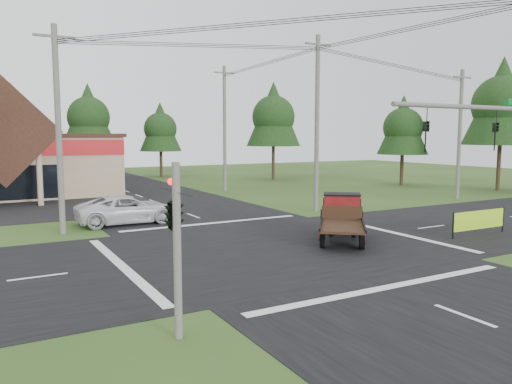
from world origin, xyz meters
TOP-DOWN VIEW (x-y plane):
  - ground at (0.00, 0.00)m, footprint 120.00×120.00m
  - road_ns at (0.00, 0.00)m, footprint 12.00×120.00m
  - road_ew at (0.00, 0.00)m, footprint 120.00×12.00m
  - traffic_signal_corner at (-7.50, -7.32)m, footprint 0.53×2.48m
  - utility_pole_nw at (-8.00, 8.00)m, footprint 2.00×0.30m
  - utility_pole_ne at (8.00, 8.00)m, footprint 2.00×0.30m
  - utility_pole_far at (22.00, 8.00)m, footprint 2.00×0.30m
  - utility_pole_n at (8.00, 22.00)m, footprint 2.00×0.30m
  - tree_row_d at (0.00, 42.00)m, footprint 6.16×6.16m
  - tree_row_e at (8.00, 40.00)m, footprint 5.04×5.04m
  - tree_side_ne at (18.00, 30.00)m, footprint 6.16×6.16m
  - tree_side_e_near at (26.00, 18.00)m, footprint 5.04×5.04m
  - tree_side_e_far at (30.00, 10.00)m, footprint 6.72×6.72m
  - antique_flatbed_truck at (3.35, -0.46)m, footprint 4.90×5.44m
  - roadside_banner at (10.32, -2.72)m, footprint 3.87×0.16m
  - white_pickup at (-4.24, 9.43)m, footprint 5.86×2.77m

SIDE VIEW (x-z plane):
  - ground at x=0.00m, z-range 0.00..0.00m
  - road_ns at x=0.00m, z-range 0.00..0.02m
  - road_ew at x=0.00m, z-range 0.00..0.02m
  - roadside_banner at x=10.32m, z-range 0.00..1.32m
  - white_pickup at x=-4.24m, z-range 0.00..1.62m
  - antique_flatbed_truck at x=3.35m, z-range 0.00..2.23m
  - traffic_signal_corner at x=-7.50m, z-range 1.32..5.72m
  - utility_pole_far at x=22.00m, z-range 0.14..10.34m
  - utility_pole_nw at x=-8.00m, z-range 0.14..10.64m
  - utility_pole_n at x=8.00m, z-range 0.14..11.34m
  - utility_pole_ne at x=8.00m, z-range 0.14..11.64m
  - tree_row_e at x=8.00m, z-range 1.49..10.58m
  - tree_side_e_near at x=26.00m, z-range 1.49..10.58m
  - tree_row_d at x=0.00m, z-range 1.82..12.93m
  - tree_side_ne at x=18.00m, z-range 1.82..12.93m
  - tree_side_e_far at x=30.00m, z-range 1.99..14.11m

